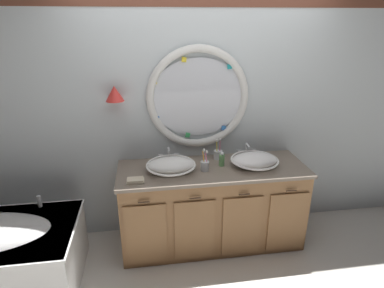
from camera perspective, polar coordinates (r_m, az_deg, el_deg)
name	(u,v)px	position (r m, az deg, el deg)	size (l,w,h in m)	color
ground_plane	(210,255)	(3.36, 3.29, -19.06)	(14.00, 14.00, 0.00)	silver
back_wall_assembly	(201,111)	(3.26, 1.59, 5.92)	(6.40, 0.26, 2.60)	silver
vanity_counter	(212,205)	(3.31, 3.52, -10.74)	(1.82, 0.67, 0.84)	olive
sink_basin_left	(171,165)	(3.00, -3.78, -3.75)	(0.47, 0.47, 0.13)	white
sink_basin_right	(254,160)	(3.17, 11.02, -2.81)	(0.46, 0.46, 0.13)	white
faucet_set_left	(169,155)	(3.24, -4.17, -2.02)	(0.21, 0.12, 0.14)	silver
faucet_set_right	(246,151)	(3.39, 9.62, -1.17)	(0.21, 0.14, 0.14)	silver
toothbrush_holder_left	(205,165)	(3.03, 2.29, -3.79)	(0.08, 0.08, 0.22)	silver
toothbrush_holder_right	(218,154)	(3.29, 4.62, -1.79)	(0.09, 0.09, 0.22)	silver
soap_dispenser	(222,160)	(3.13, 5.30, -2.78)	(0.05, 0.06, 0.15)	#6BAD66
folded_hand_towel	(135,180)	(2.87, -10.01, -6.38)	(0.15, 0.10, 0.03)	beige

